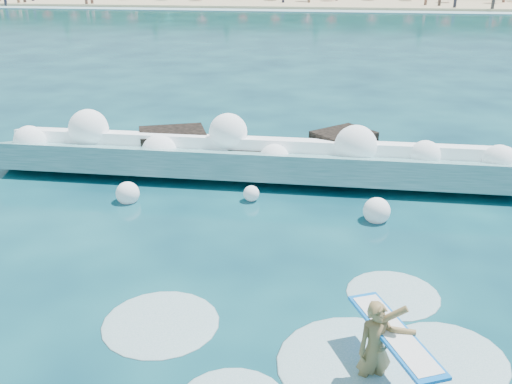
% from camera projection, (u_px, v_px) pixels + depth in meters
% --- Properties ---
extents(ground, '(200.00, 200.00, 0.00)m').
position_uv_depth(ground, '(174.00, 274.00, 12.33)').
color(ground, '#072739').
rests_on(ground, ground).
extents(beach, '(140.00, 20.00, 0.40)m').
position_uv_depth(beach, '(319.00, 3.00, 83.66)').
color(beach, tan).
rests_on(beach, ground).
extents(wet_band, '(140.00, 5.00, 0.08)m').
position_uv_depth(wet_band, '(316.00, 10.00, 73.65)').
color(wet_band, silver).
rests_on(wet_band, ground).
extents(breaking_wave, '(15.84, 2.56, 1.37)m').
position_uv_depth(breaking_wave, '(251.00, 160.00, 17.81)').
color(breaking_wave, teal).
rests_on(breaking_wave, ground).
extents(rock_cluster, '(8.14, 3.11, 1.26)m').
position_uv_depth(rock_cluster, '(249.00, 151.00, 18.94)').
color(rock_cluster, black).
rests_on(rock_cluster, ground).
extents(surfer_with_board, '(1.44, 2.87, 1.69)m').
position_uv_depth(surfer_with_board, '(380.00, 346.00, 9.06)').
color(surfer_with_board, olive).
rests_on(surfer_with_board, ground).
extents(wave_spray, '(15.48, 4.37, 1.91)m').
position_uv_depth(wave_spray, '(233.00, 146.00, 17.72)').
color(wave_spray, white).
rests_on(wave_spray, ground).
extents(surf_foam, '(8.91, 5.41, 0.14)m').
position_uv_depth(surf_foam, '(339.00, 353.00, 9.86)').
color(surf_foam, silver).
rests_on(surf_foam, ground).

